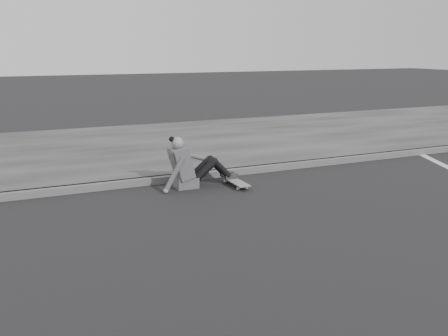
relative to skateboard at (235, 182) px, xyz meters
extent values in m
plane|color=black|center=(0.82, -1.90, -0.07)|extent=(80.00, 80.00, 0.00)
cube|color=#535353|center=(0.82, 0.68, -0.01)|extent=(24.00, 0.16, 0.12)
cube|color=#353535|center=(0.82, 3.70, -0.01)|extent=(24.00, 6.00, 0.12)
cylinder|color=#A9A9A4|center=(-0.07, -0.26, -0.04)|extent=(0.03, 0.05, 0.05)
cylinder|color=#A9A9A4|center=(0.07, -0.26, -0.04)|extent=(0.03, 0.05, 0.05)
cylinder|color=#A9A9A4|center=(-0.07, 0.26, -0.04)|extent=(0.03, 0.05, 0.05)
cylinder|color=#A9A9A4|center=(0.07, 0.26, -0.04)|extent=(0.03, 0.05, 0.05)
cube|color=#313134|center=(0.00, -0.26, -0.02)|extent=(0.16, 0.04, 0.03)
cube|color=#313134|center=(0.00, 0.26, -0.02)|extent=(0.16, 0.04, 0.03)
cube|color=slate|center=(0.00, 0.00, 0.01)|extent=(0.20, 0.78, 0.02)
cube|color=#49494C|center=(-0.80, 0.25, 0.02)|extent=(0.36, 0.34, 0.18)
cube|color=#49494C|center=(-0.87, 0.25, 0.36)|extent=(0.37, 0.40, 0.57)
cube|color=#49494C|center=(-1.00, 0.25, 0.48)|extent=(0.14, 0.30, 0.20)
cylinder|color=gray|center=(-0.92, 0.25, 0.60)|extent=(0.09, 0.09, 0.08)
sphere|color=gray|center=(-0.93, 0.25, 0.69)|extent=(0.20, 0.20, 0.20)
sphere|color=black|center=(-1.02, 0.27, 0.76)|extent=(0.09, 0.09, 0.09)
cylinder|color=black|center=(-0.49, 0.16, 0.21)|extent=(0.43, 0.13, 0.39)
cylinder|color=black|center=(-0.49, 0.34, 0.21)|extent=(0.43, 0.13, 0.39)
cylinder|color=black|center=(-0.19, 0.16, 0.21)|extent=(0.35, 0.11, 0.36)
cylinder|color=black|center=(-0.19, 0.34, 0.21)|extent=(0.35, 0.11, 0.36)
sphere|color=black|center=(-0.32, 0.16, 0.35)|extent=(0.13, 0.13, 0.13)
sphere|color=black|center=(-0.32, 0.34, 0.35)|extent=(0.13, 0.13, 0.13)
cube|color=#292929|center=(0.00, 0.16, 0.05)|extent=(0.24, 0.08, 0.07)
cube|color=#292929|center=(0.00, 0.34, 0.05)|extent=(0.24, 0.08, 0.07)
cylinder|color=#49494C|center=(-1.07, 0.04, 0.22)|extent=(0.38, 0.08, 0.58)
sphere|color=gray|center=(-1.22, 0.03, -0.03)|extent=(0.08, 0.08, 0.08)
cylinder|color=#49494C|center=(-0.63, 0.41, 0.42)|extent=(0.48, 0.08, 0.21)
camera|label=1|loc=(-3.48, -7.35, 2.19)|focal=40.00mm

